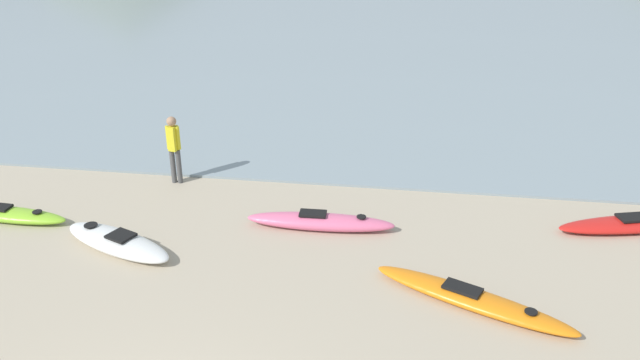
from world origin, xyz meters
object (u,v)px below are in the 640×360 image
at_px(kayak_on_sand_0, 117,242).
at_px(kayak_on_sand_2, 6,214).
at_px(kayak_on_sand_4, 472,299).
at_px(person_near_waterline, 174,145).
at_px(kayak_on_sand_3, 640,223).
at_px(kayak_on_sand_1, 320,222).

xyz_separation_m(kayak_on_sand_0, kayak_on_sand_2, (-2.90, 0.80, -0.03)).
relative_size(kayak_on_sand_0, kayak_on_sand_2, 0.96).
bearing_deg(kayak_on_sand_4, person_near_waterline, 148.83).
bearing_deg(kayak_on_sand_0, person_near_waterline, 89.03).
relative_size(kayak_on_sand_2, kayak_on_sand_3, 0.79).
xyz_separation_m(kayak_on_sand_1, person_near_waterline, (-3.77, 1.78, 0.80)).
bearing_deg(kayak_on_sand_2, person_near_waterline, 38.85).
xyz_separation_m(kayak_on_sand_0, person_near_waterline, (0.05, 3.18, 0.80)).
distance_m(kayak_on_sand_3, kayak_on_sand_4, 4.89).
relative_size(kayak_on_sand_1, kayak_on_sand_2, 1.08).
relative_size(kayak_on_sand_1, kayak_on_sand_4, 0.89).
relative_size(kayak_on_sand_0, kayak_on_sand_1, 0.88).
distance_m(kayak_on_sand_2, person_near_waterline, 3.88).
distance_m(kayak_on_sand_0, kayak_on_sand_4, 6.81).
distance_m(kayak_on_sand_3, person_near_waterline, 10.44).
bearing_deg(kayak_on_sand_0, kayak_on_sand_4, -7.32).
xyz_separation_m(kayak_on_sand_1, kayak_on_sand_4, (2.93, -2.27, -0.04)).
bearing_deg(kayak_on_sand_0, kayak_on_sand_2, 164.52).
bearing_deg(person_near_waterline, kayak_on_sand_2, -141.15).
height_order(kayak_on_sand_2, kayak_on_sand_4, kayak_on_sand_2).
relative_size(kayak_on_sand_3, kayak_on_sand_4, 1.04).
bearing_deg(kayak_on_sand_2, kayak_on_sand_4, -9.82).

